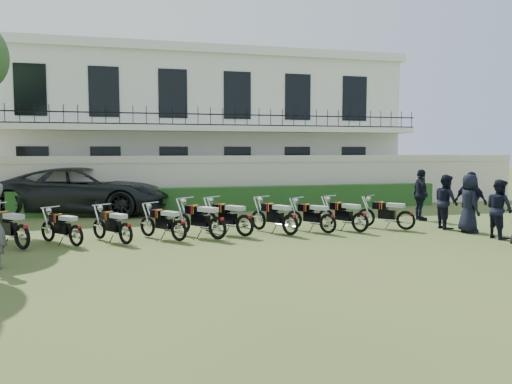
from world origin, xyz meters
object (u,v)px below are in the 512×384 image
Objects in this scene: officer_1 at (499,209)px; officer_5 at (421,195)px; motorcycle_8 at (360,217)px; motorcycle_9 at (406,216)px; officer_2 at (471,202)px; suv at (85,190)px; motorcycle_2 at (126,228)px; officer_3 at (469,203)px; officer_4 at (446,202)px; motorcycle_7 at (328,219)px; motorcycle_6 at (290,219)px; motorcycle_0 at (22,230)px; motorcycle_1 at (76,230)px; motorcycle_4 at (217,222)px; motorcycle_3 at (179,225)px; motorcycle_5 at (245,220)px.

officer_1 is 0.92× the size of officer_5.
motorcycle_8 is 1.19× the size of motorcycle_9.
suv is at bearing 41.87° from officer_2.
officer_1 is at bearing -43.82° from motorcycle_2.
officer_3 is 0.87m from officer_4.
motorcycle_9 is at bearing -33.37° from motorcycle_7.
officer_5 reaches higher than motorcycle_6.
officer_3 is (12.80, -0.44, 0.39)m from motorcycle_0.
motorcycle_9 is at bearing -40.10° from motorcycle_1.
motorcycle_0 is 7.27m from motorcycle_6.
motorcycle_6 is at bearing -38.59° from motorcycle_0.
motorcycle_0 is 0.92× the size of officer_4.
motorcycle_7 is at bearing 67.98° from officer_1.
officer_3 is (1.69, -0.78, 0.43)m from motorcycle_9.
motorcycle_0 is at bearing 148.95° from motorcycle_7.
officer_1 is (12.97, -1.54, 0.34)m from motorcycle_0.
motorcycle_7 is 1.04m from motorcycle_8.
motorcycle_9 is at bearing -33.26° from motorcycle_2.
motorcycle_0 is 0.89× the size of officer_3.
motorcycle_1 is 5.98m from motorcycle_6.
officer_5 is at bearing -9.33° from motorcycle_6.
officer_2 reaches higher than motorcycle_4.
motorcycle_8 reaches higher than motorcycle_2.
officer_1 is at bearing -46.79° from motorcycle_6.
suv is 3.79× the size of officer_4.
officer_1 is at bearing -50.38° from motorcycle_3.
motorcycle_3 is 0.82× the size of officer_3.
motorcycle_3 is at bearing 151.83° from motorcycle_8.
motorcycle_6 reaches higher than motorcycle_9.
officer_3 is at bearing -42.83° from motorcycle_4.
suv reaches higher than officer_5.
motorcycle_1 is 11.33m from officer_4.
motorcycle_6 reaches higher than motorcycle_8.
suv reaches higher than motorcycle_0.
officer_3 reaches higher than motorcycle_7.
motorcycle_4 is at bearing -33.05° from motorcycle_2.
motorcycle_2 is 0.92× the size of officer_1.
officer_5 reaches higher than motorcycle_0.
officer_3 reaches higher than officer_1.
motorcycle_0 is 5.92m from motorcycle_5.
motorcycle_7 is at bearing 148.13° from motorcycle_8.
motorcycle_7 is (8.47, 0.34, -0.04)m from motorcycle_0.
motorcycle_1 is at bearing 152.09° from motorcycle_8.
suv reaches higher than motorcycle_7.
motorcycle_8 is (9.51, 0.29, -0.03)m from motorcycle_0.
motorcycle_5 reaches higher than motorcycle_1.
motorcycle_6 is at bearing 99.78° from officer_4.
officer_3 is at bearing -43.11° from motorcycle_0.
officer_5 is (10.34, 2.23, 0.46)m from motorcycle_2.
motorcycle_0 is at bearing 73.16° from officer_2.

